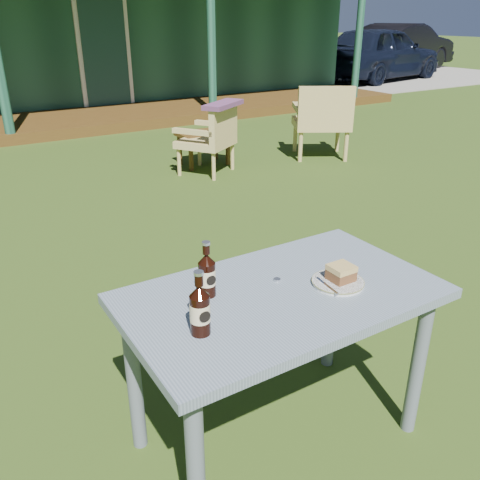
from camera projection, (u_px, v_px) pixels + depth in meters
ground at (139, 284)px, 3.46m from camera, size 80.00×80.00×0.00m
gravel_strip at (365, 76)px, 15.12m from camera, size 9.00×6.00×0.02m
car_near at (380, 53)px, 13.90m from camera, size 4.47×2.45×1.44m
car_far at (402, 47)px, 16.75m from camera, size 4.58×2.33×1.44m
cafe_table at (281, 314)px, 1.96m from camera, size 1.20×0.70×0.72m
plate at (338, 282)px, 1.97m from camera, size 0.20×0.20×0.01m
cake_slice at (341, 273)px, 1.96m from camera, size 0.09×0.09×0.06m
fork at (327, 286)px, 1.93m from camera, size 0.03×0.14×0.00m
cola_bottle_near at (207, 274)px, 1.86m from camera, size 0.06×0.07×0.22m
cola_bottle_far at (200, 309)px, 1.63m from camera, size 0.07×0.07×0.23m
bottle_cap at (277, 280)px, 2.00m from camera, size 0.03×0.03×0.01m
armchair_left at (211, 136)px, 5.71m from camera, size 0.76×0.75×0.76m
armchair_right at (323, 118)px, 6.30m from camera, size 0.90×0.88×0.91m
floral_throw at (223, 105)px, 5.50m from camera, size 0.63×0.51×0.05m
side_table at (203, 137)px, 6.08m from camera, size 0.60×0.40×0.40m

